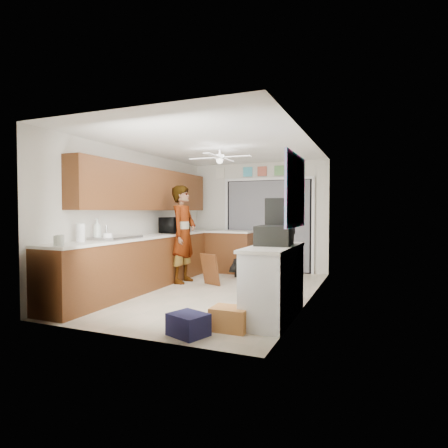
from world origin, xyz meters
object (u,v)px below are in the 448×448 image
(suitcase, at_px, (274,235))
(cup, at_px, (108,237))
(soap_bottle, at_px, (97,229))
(dog, at_px, (242,266))
(navy_crate, at_px, (188,325))
(cardboard_box, at_px, (230,319))
(microwave, at_px, (175,225))
(paper_towel_roll, at_px, (80,233))
(man, at_px, (183,234))

(suitcase, bearing_deg, cup, -179.52)
(soap_bottle, bearing_deg, dog, 63.79)
(navy_crate, bearing_deg, cup, 154.28)
(suitcase, relative_size, navy_crate, 1.47)
(cardboard_box, xyz_separation_m, dog, (-1.05, 3.40, 0.09))
(dog, bearing_deg, microwave, -128.46)
(microwave, height_order, soap_bottle, soap_bottle)
(suitcase, height_order, navy_crate, suitcase)
(cup, bearing_deg, paper_towel_roll, -119.20)
(microwave, xyz_separation_m, dog, (1.17, 0.79, -0.88))
(paper_towel_roll, distance_m, navy_crate, 2.30)
(microwave, height_order, paper_towel_roll, microwave)
(man, bearing_deg, suitcase, -127.09)
(cardboard_box, xyz_separation_m, navy_crate, (-0.36, -0.35, -0.01))
(paper_towel_roll, distance_m, suitcase, 2.78)
(soap_bottle, bearing_deg, paper_towel_roll, -83.37)
(microwave, distance_m, navy_crate, 3.63)
(soap_bottle, bearing_deg, cup, -12.66)
(suitcase, distance_m, man, 2.73)
(soap_bottle, xyz_separation_m, cardboard_box, (2.44, -0.59, -0.97))
(cup, xyz_separation_m, paper_towel_roll, (-0.20, -0.35, 0.08))
(microwave, relative_size, navy_crate, 1.43)
(microwave, xyz_separation_m, suitcase, (2.55, -1.83, -0.03))
(soap_bottle, height_order, navy_crate, soap_bottle)
(microwave, relative_size, suitcase, 0.98)
(suitcase, height_order, man, man)
(microwave, relative_size, soap_bottle, 1.72)
(microwave, distance_m, suitcase, 3.13)
(navy_crate, distance_m, man, 3.23)
(microwave, bearing_deg, soap_bottle, 178.25)
(soap_bottle, xyz_separation_m, cup, (0.24, -0.05, -0.11))
(cup, xyz_separation_m, navy_crate, (1.83, -0.88, -0.87))
(cardboard_box, bearing_deg, dog, 107.20)
(cup, relative_size, suitcase, 0.24)
(cup, relative_size, dog, 0.25)
(soap_bottle, relative_size, dog, 0.60)
(microwave, xyz_separation_m, cardboard_box, (2.23, -2.61, -0.97))
(paper_towel_roll, height_order, dog, paper_towel_roll)
(cup, height_order, man, man)
(dog, bearing_deg, cardboard_box, -55.21)
(cup, bearing_deg, suitcase, 5.63)
(soap_bottle, distance_m, navy_crate, 2.48)
(cup, relative_size, man, 0.08)
(cardboard_box, relative_size, man, 0.23)
(cup, bearing_deg, cardboard_box, -13.61)
(soap_bottle, bearing_deg, cardboard_box, -13.52)
(man, xyz_separation_m, dog, (0.85, 1.03, -0.72))
(soap_bottle, distance_m, dog, 3.26)
(suitcase, bearing_deg, soap_bottle, 178.86)
(microwave, height_order, dog, microwave)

